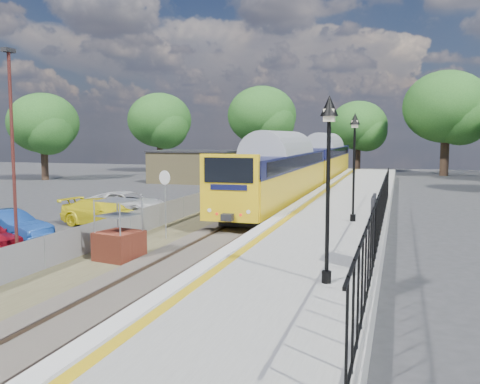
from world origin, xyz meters
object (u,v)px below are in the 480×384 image
at_px(train, 307,163).
at_px(victorian_lamp_north, 355,141).
at_px(car_yellow, 103,213).
at_px(car_blue, 7,227).
at_px(carpark_lamp, 12,142).
at_px(car_white, 126,204).
at_px(speed_sign, 165,192).
at_px(victorian_lamp_south, 329,146).
at_px(brick_plinth, 119,231).

bearing_deg(train, victorian_lamp_north, -74.89).
distance_m(victorian_lamp_north, car_yellow, 12.89).
bearing_deg(car_blue, carpark_lamp, -125.09).
bearing_deg(victorian_lamp_north, car_white, 162.67).
bearing_deg(car_white, speed_sign, -131.21).
height_order(train, car_blue, train).
distance_m(victorian_lamp_south, speed_sign, 11.63).
distance_m(train, car_blue, 25.64).
bearing_deg(speed_sign, carpark_lamp, -107.64).
xyz_separation_m(train, car_yellow, (-7.06, -19.14, -1.66)).
distance_m(train, car_yellow, 20.47).
bearing_deg(car_yellow, victorian_lamp_south, -119.15).
xyz_separation_m(victorian_lamp_north, car_yellow, (-12.36, 0.50, -3.61)).
height_order(brick_plinth, car_white, brick_plinth).
relative_size(speed_sign, car_white, 0.62).
bearing_deg(car_white, victorian_lamp_north, -99.42).
bearing_deg(car_white, car_yellow, -161.56).
bearing_deg(car_yellow, speed_sign, -107.34).
xyz_separation_m(car_yellow, car_white, (-0.66, 3.57, 0.00)).
xyz_separation_m(car_blue, car_white, (1.00, 8.48, -0.01)).
height_order(victorian_lamp_north, car_white, victorian_lamp_north).
bearing_deg(victorian_lamp_south, car_blue, 158.57).
relative_size(victorian_lamp_south, carpark_lamp, 0.60).
distance_m(carpark_lamp, car_yellow, 8.32).
relative_size(brick_plinth, speed_sign, 0.75).
xyz_separation_m(brick_plinth, car_blue, (-6.22, 1.61, -0.40)).
height_order(car_blue, car_yellow, car_blue).
relative_size(victorian_lamp_south, victorian_lamp_north, 1.00).
distance_m(victorian_lamp_south, car_white, 19.64).
relative_size(train, car_white, 8.27).
bearing_deg(car_yellow, train, -9.53).
height_order(victorian_lamp_north, car_yellow, victorian_lamp_north).
distance_m(speed_sign, carpark_lamp, 6.58).
xyz_separation_m(victorian_lamp_north, carpark_lamp, (-11.48, -6.94, 0.00)).
xyz_separation_m(brick_plinth, car_yellow, (-4.56, 6.52, -0.41)).
xyz_separation_m(victorian_lamp_south, train, (-5.50, 29.64, -1.96)).
height_order(brick_plinth, car_blue, brick_plinth).
distance_m(car_yellow, car_white, 3.63).
xyz_separation_m(victorian_lamp_south, brick_plinth, (-8.00, 3.97, -3.20)).
relative_size(victorian_lamp_north, speed_sign, 1.51).
height_order(carpark_lamp, car_blue, carpark_lamp).
distance_m(brick_plinth, speed_sign, 4.24).
distance_m(speed_sign, car_blue, 6.80).
xyz_separation_m(carpark_lamp, car_yellow, (-0.88, 7.44, -3.62)).
relative_size(brick_plinth, car_yellow, 0.48).
xyz_separation_m(victorian_lamp_north, speed_sign, (-7.86, -1.90, -2.20)).
xyz_separation_m(victorian_lamp_south, car_yellow, (-12.56, 10.50, -3.61)).
distance_m(victorian_lamp_south, carpark_lamp, 12.08).
bearing_deg(car_yellow, brick_plinth, -134.30).
relative_size(speed_sign, car_yellow, 0.65).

